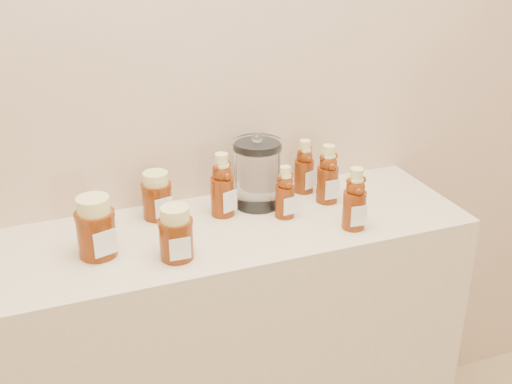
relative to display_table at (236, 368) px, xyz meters
name	(u,v)px	position (x,y,z in m)	size (l,w,h in m)	color
wall_back	(205,31)	(0.00, 0.20, 0.90)	(3.50, 0.02, 2.70)	tan
display_table	(236,368)	(0.00, 0.00, 0.00)	(1.20, 0.40, 0.90)	beige
bear_bottle_back_left	(222,181)	(-0.01, 0.07, 0.55)	(0.07, 0.07, 0.19)	#571D06
bear_bottle_back_mid	(304,163)	(0.25, 0.13, 0.54)	(0.06, 0.06, 0.17)	#571D06
bear_bottle_back_right	(328,170)	(0.28, 0.05, 0.54)	(0.06, 0.06, 0.18)	#571D06
bear_bottle_front_left	(285,189)	(0.14, 0.01, 0.53)	(0.05, 0.05, 0.16)	#571D06
bear_bottle_front_right	(355,195)	(0.28, -0.11, 0.54)	(0.06, 0.06, 0.18)	#571D06
honey_jar_left	(96,227)	(-0.34, -0.02, 0.52)	(0.09, 0.09, 0.15)	#571D06
honey_jar_back	(157,195)	(-0.17, 0.12, 0.51)	(0.08, 0.08, 0.12)	#571D06
honey_jar_front	(176,233)	(-0.17, -0.10, 0.51)	(0.08, 0.08, 0.13)	#571D06
glass_canister	(257,171)	(0.10, 0.10, 0.55)	(0.13, 0.13, 0.20)	white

